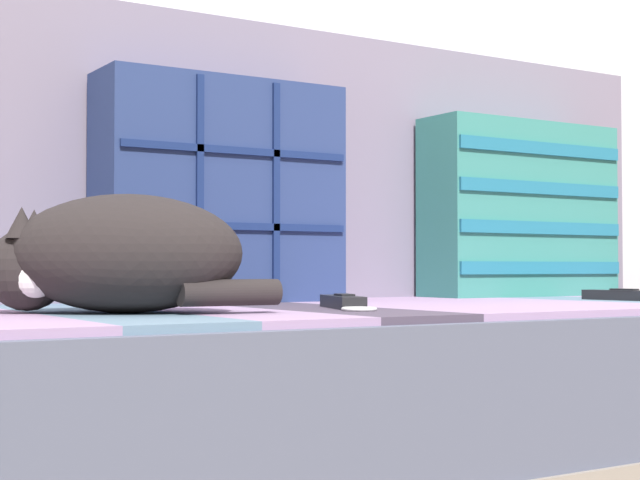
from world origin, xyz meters
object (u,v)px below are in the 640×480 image
Objects in this scene: game_remote_far at (623,295)px; throw_pillow_quilted at (221,191)px; throw_pillow_striped at (520,210)px; sleeping_cat at (114,256)px; couch at (408,414)px; game_remote_near at (344,302)px.

throw_pillow_quilted is at bearing 155.42° from game_remote_far.
throw_pillow_quilted reaches higher than throw_pillow_striped.
sleeping_cat is at bearing -135.49° from throw_pillow_quilted.
sleeping_cat is (-0.99, -0.29, -0.11)m from throw_pillow_striped.
sleeping_cat is 0.95m from game_remote_far.
game_remote_near is at bearing -148.25° from couch.
throw_pillow_striped is at bearing 16.38° from sleeping_cat.
throw_pillow_quilted is 0.96× the size of throw_pillow_striped.
throw_pillow_striped reaches higher than game_remote_far.
couch is 0.49m from throw_pillow_quilted.
sleeping_cat is (-0.30, -0.29, -0.12)m from throw_pillow_quilted.
game_remote_near is at bearing -83.05° from throw_pillow_quilted.
game_remote_near is at bearing -177.86° from game_remote_far.
throw_pillow_quilted is 1.19× the size of sleeping_cat.
game_remote_near is (0.04, -0.32, -0.18)m from throw_pillow_quilted.
couch is 3.98× the size of throw_pillow_quilted.
throw_pillow_quilted is 2.26× the size of game_remote_far.
throw_pillow_quilted is 0.37m from game_remote_near.
sleeping_cat is (-0.55, -0.10, 0.26)m from couch.
couch is 0.60m from throw_pillow_striped.
couch is 9.00× the size of game_remote_far.
couch is at bearing 10.41° from sleeping_cat.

